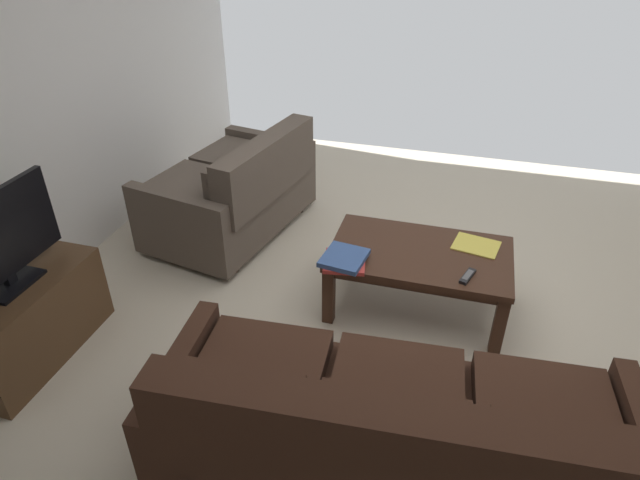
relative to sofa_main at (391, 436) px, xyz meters
The scene contains 9 objects.
ground_plane 1.15m from the sofa_main, 89.17° to the right, with size 5.13×5.81×0.01m, color beige.
wall_right 2.98m from the sofa_main, 22.86° to the right, with size 0.12×5.81×2.72m, color silver.
sofa_main is the anchor object (origin of this frame).
loveseat_near 2.49m from the sofa_main, 51.33° to the right, with size 1.09×1.48×0.84m.
coffee_table 1.35m from the sofa_main, 88.04° to the right, with size 1.12×0.67×0.44m.
tv_stand 2.19m from the sofa_main, ahead, with size 0.45×0.93×0.50m.
book_stack 1.20m from the sofa_main, 66.52° to the right, with size 0.29×0.30×0.06m.
tv_remote 1.18m from the sofa_main, 102.23° to the right, with size 0.09×0.17×0.02m.
loose_magazine 1.54m from the sofa_main, 100.64° to the right, with size 0.22×0.28×0.01m, color #E0CC4C.
Camera 1 is at (-0.14, 2.65, 2.33)m, focal length 30.76 mm.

